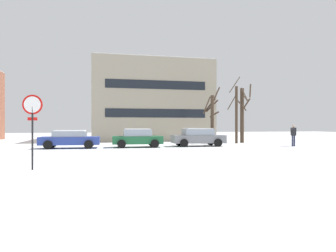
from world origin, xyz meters
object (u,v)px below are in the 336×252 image
object	(u,v)px
parked_car_gray	(198,137)
parked_car_green	(137,138)
stop_sign	(32,117)
parked_car_blue	(70,139)
pedestrian_crossing	(293,134)

from	to	relation	value
parked_car_gray	parked_car_green	bearing A→B (deg)	-178.08
stop_sign	parked_car_blue	xyz separation A→B (m)	(0.49, 11.60, -1.33)
stop_sign	parked_car_gray	xyz separation A→B (m)	(10.55, 11.73, -1.28)
parked_car_gray	pedestrian_crossing	distance (m)	7.77
pedestrian_crossing	parked_car_blue	bearing A→B (deg)	174.05
parked_car_green	pedestrian_crossing	distance (m)	12.67
parked_car_blue	parked_car_gray	bearing A→B (deg)	0.75
parked_car_blue	pedestrian_crossing	distance (m)	17.67
parked_car_gray	parked_car_blue	bearing A→B (deg)	-179.25
stop_sign	parked_car_green	distance (m)	12.87
stop_sign	parked_car_blue	size ratio (longest dim) A/B	0.66
parked_car_green	pedestrian_crossing	xyz separation A→B (m)	(12.54, -1.79, 0.28)
parked_car_gray	pedestrian_crossing	bearing A→B (deg)	-14.64
parked_car_blue	parked_car_green	size ratio (longest dim) A/B	1.12
stop_sign	parked_car_green	bearing A→B (deg)	64.47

